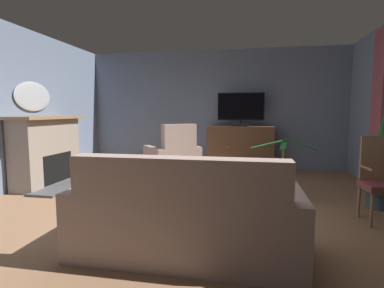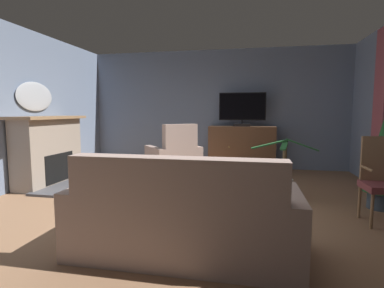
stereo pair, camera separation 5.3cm
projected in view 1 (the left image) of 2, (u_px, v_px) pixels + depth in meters
ground_plane at (183, 214)px, 3.99m from camera, size 6.71×7.50×0.04m
wall_back at (214, 109)px, 7.26m from camera, size 6.71×0.10×2.81m
curtain_panel_far at (379, 100)px, 5.02m from camera, size 0.10×0.44×2.36m
rug_central at (186, 216)px, 3.86m from camera, size 2.24×2.01×0.01m
fireplace at (48, 152)px, 5.49m from camera, size 0.91×1.63×1.26m
wall_mirror_oval at (33, 97)px, 5.43m from camera, size 0.06×0.93×0.53m
tv_cabinet at (240, 149)px, 6.89m from camera, size 1.50×0.48×1.01m
television at (241, 109)px, 6.74m from camera, size 1.04×0.20×0.76m
coffee_table at (192, 182)px, 4.05m from camera, size 1.11×0.52×0.45m
tv_remote at (183, 177)px, 4.05m from camera, size 0.07×0.18×0.02m
sofa_floral at (184, 222)px, 2.76m from camera, size 2.11×0.89×0.97m
armchair_facing_sofa at (173, 161)px, 6.11m from camera, size 1.27×1.26×1.10m
side_chair_far_end at (381, 178)px, 3.63m from camera, size 0.46×0.44×1.04m
potted_plant_on_hearth_side at (283, 182)px, 4.64m from camera, size 1.00×0.80×0.94m
potted_plant_leafy_by_curtain at (382, 157)px, 4.12m from camera, size 0.46×0.46×1.34m
cat at (108, 186)px, 4.99m from camera, size 0.55×0.52×0.22m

